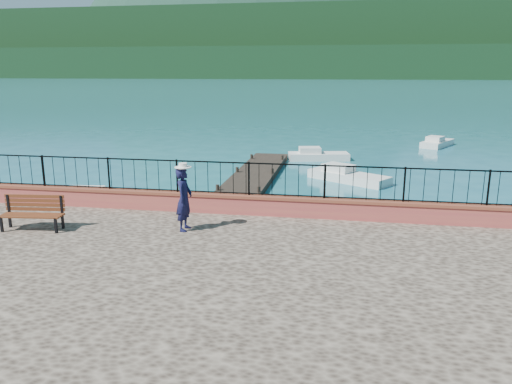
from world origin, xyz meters
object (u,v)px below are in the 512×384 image
(person, at_px, (184,199))
(boat_4, at_px, (319,153))
(boat_1, at_px, (349,173))
(park_bench, at_px, (33,220))
(boat_0, at_px, (99,197))
(boat_5, at_px, (438,141))

(person, xyz_separation_m, boat_4, (2.59, 18.11, -1.65))
(person, xyz_separation_m, boat_1, (4.38, 12.27, -1.65))
(boat_1, xyz_separation_m, boat_4, (-1.80, 5.84, 0.00))
(park_bench, bearing_deg, boat_1, 51.08)
(person, relative_size, boat_0, 0.39)
(person, distance_m, boat_0, 8.07)
(park_bench, height_order, boat_0, park_bench)
(person, distance_m, boat_1, 13.14)
(boat_1, height_order, boat_4, same)
(boat_1, bearing_deg, person, -76.00)
(person, bearing_deg, boat_0, 44.75)
(boat_0, height_order, boat_5, same)
(boat_0, xyz_separation_m, boat_5, (16.15, 19.38, 0.00))
(boat_0, xyz_separation_m, boat_1, (9.85, 6.57, 0.00))
(park_bench, xyz_separation_m, boat_4, (6.59, 18.81, -1.08))
(boat_5, bearing_deg, boat_0, 169.42)
(boat_1, relative_size, boat_5, 1.21)
(park_bench, distance_m, person, 4.10)
(boat_0, bearing_deg, boat_1, 26.86)
(park_bench, xyz_separation_m, boat_0, (-1.46, 6.40, -1.08))
(park_bench, xyz_separation_m, boat_5, (14.68, 25.78, -1.08))
(person, xyz_separation_m, boat_5, (10.68, 25.08, -1.65))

